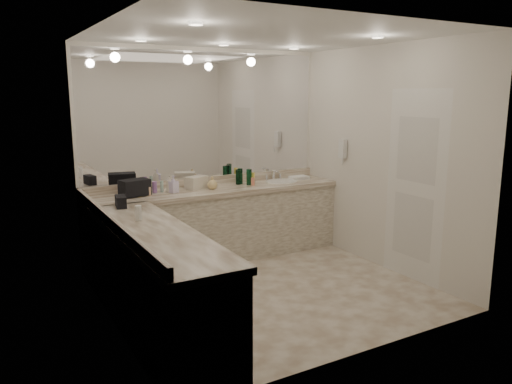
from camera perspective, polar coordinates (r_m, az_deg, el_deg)
floor at (r=5.40m, az=1.15°, el=-11.09°), size 3.20×3.20×0.00m
ceiling at (r=5.02m, az=1.27°, el=17.51°), size 3.20×3.20×0.00m
wall_back at (r=6.37m, az=-5.74°, el=4.42°), size 3.20×0.02×2.60m
wall_left at (r=4.46m, az=-16.75°, el=1.05°), size 0.02×3.00×2.60m
wall_right at (r=6.02m, az=14.43°, el=3.72°), size 0.02×3.00×2.60m
vanity_back_base at (r=6.27m, az=-4.47°, el=-3.87°), size 3.20×0.60×0.84m
vanity_back_top at (r=6.16m, az=-4.49°, el=0.16°), size 3.20×0.64×0.06m
vanity_left_base at (r=4.49m, az=-11.43°, el=-10.31°), size 0.60×2.40×0.84m
vanity_left_top at (r=4.35m, az=-11.54°, el=-4.76°), size 0.64×2.42×0.06m
backsplash_back at (r=6.41m, az=-5.61°, el=1.29°), size 3.20×0.04×0.10m
backsplash_left at (r=4.53m, az=-16.26°, el=-3.28°), size 0.04×3.00×0.10m
mirror_back at (r=6.32m, az=-5.78°, el=8.69°), size 3.12×0.01×1.55m
mirror_left at (r=4.40m, az=-16.95°, el=7.16°), size 0.01×2.92×1.55m
sink at (r=6.62m, az=2.93°, el=1.17°), size 0.44×0.44×0.03m
faucet at (r=6.78m, az=1.99°, el=2.06°), size 0.24×0.16×0.14m
wall_phone at (r=6.50m, az=9.88°, el=4.89°), size 0.06×0.10×0.24m
door at (r=5.71m, az=17.68°, el=0.60°), size 0.02×0.82×2.10m
black_toiletry_bag at (r=5.82m, az=-13.70°, el=0.42°), size 0.35×0.26×0.18m
black_bag_spill at (r=5.29m, az=-15.20°, el=-1.07°), size 0.13×0.23×0.12m
cream_cosmetic_case at (r=6.15m, az=-6.84°, el=1.09°), size 0.30×0.25×0.15m
hand_towel at (r=6.82m, az=4.93°, el=1.66°), size 0.26×0.17×0.04m
lotion_left at (r=4.71m, az=-13.30°, el=-2.35°), size 0.06×0.06×0.14m
soap_bottle_a at (r=5.96m, az=-9.85°, el=0.93°), size 0.09×0.09×0.20m
soap_bottle_b at (r=5.93m, az=-9.42°, el=0.89°), size 0.12×0.12×0.20m
soap_bottle_c at (r=6.09m, az=-5.01°, el=1.07°), size 0.15×0.15×0.16m
green_bottle_0 at (r=6.36m, az=-0.80°, el=1.73°), size 0.07×0.07×0.20m
green_bottle_1 at (r=6.42m, az=-1.82°, el=1.82°), size 0.06×0.06×0.20m
green_bottle_2 at (r=6.39m, az=-2.05°, el=1.73°), size 0.06×0.06×0.19m
amenity_bottle_0 at (r=5.82m, az=-12.13°, el=0.09°), size 0.05×0.05×0.10m
amenity_bottle_1 at (r=5.97m, az=-11.51°, el=0.54°), size 0.06×0.06×0.13m
amenity_bottle_2 at (r=5.99m, az=-10.71°, el=0.61°), size 0.04×0.04×0.13m
amenity_bottle_3 at (r=6.44m, az=-0.36°, el=1.60°), size 0.05×0.05×0.14m
amenity_bottle_4 at (r=5.79m, az=-13.23°, el=0.09°), size 0.06×0.06×0.12m
amenity_bottle_5 at (r=6.32m, az=-0.37°, el=1.20°), size 0.05×0.05×0.10m
amenity_bottle_6 at (r=6.13m, az=-7.04°, el=0.73°), size 0.06×0.06×0.08m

